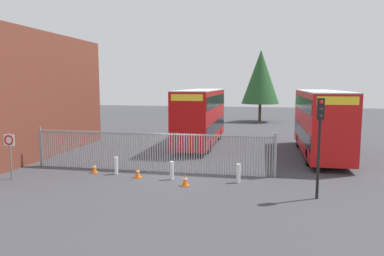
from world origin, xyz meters
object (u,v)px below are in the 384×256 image
bollard_near_left (116,166)px  double_decker_bus_near_gate (321,120)px  traffic_cone_mid_forecourt (94,168)px  traffic_cone_near_kerb (185,180)px  bollard_center_front (172,171)px  speed_limit_sign_post (9,145)px  traffic_light_kerbside (320,130)px  traffic_cone_by_gate (138,172)px  double_decker_bus_behind_fence_left (201,115)px  bollard_near_right (238,173)px

bollard_near_left → double_decker_bus_near_gate: bearing=33.3°
traffic_cone_mid_forecourt → traffic_cone_near_kerb: bearing=-15.6°
bollard_center_front → traffic_cone_mid_forecourt: size_ratio=1.61×
bollard_center_front → speed_limit_sign_post: bearing=-169.0°
double_decker_bus_near_gate → bollard_center_front: 11.81m
bollard_near_left → speed_limit_sign_post: (-4.87, -2.05, 1.30)m
bollard_center_front → traffic_cone_near_kerb: bearing=-47.0°
traffic_light_kerbside → traffic_cone_mid_forecourt: bearing=168.5°
double_decker_bus_near_gate → traffic_cone_by_gate: size_ratio=18.32×
bollard_center_front → traffic_light_kerbside: bearing=-14.5°
bollard_near_left → speed_limit_sign_post: bearing=-157.2°
double_decker_bus_behind_fence_left → bollard_near_left: (-2.88, -10.30, -1.95)m
speed_limit_sign_post → bollard_center_front: bearing=11.0°
traffic_cone_near_kerb → traffic_light_kerbside: size_ratio=0.14×
bollard_near_left → traffic_cone_mid_forecourt: (-1.32, 0.07, -0.19)m
bollard_near_right → traffic_cone_mid_forecourt: 7.97m
bollard_near_right → traffic_cone_mid_forecourt: bearing=176.7°
bollard_near_right → traffic_light_kerbside: 4.67m
bollard_near_left → bollard_center_front: 3.28m
bollard_center_front → traffic_cone_near_kerb: (0.92, -0.98, -0.19)m
traffic_cone_near_kerb → traffic_cone_mid_forecourt: bearing=164.4°
bollard_near_right → speed_limit_sign_post: bearing=-171.8°
traffic_cone_mid_forecourt → bollard_near_right: bearing=-3.3°
traffic_cone_mid_forecourt → speed_limit_sign_post: size_ratio=0.25×
double_decker_bus_near_gate → traffic_cone_near_kerb: (-7.46, -9.09, -2.13)m
bollard_near_right → traffic_cone_by_gate: bearing=-179.3°
bollard_center_front → traffic_cone_mid_forecourt: bearing=173.1°
double_decker_bus_near_gate → traffic_cone_mid_forecourt: 15.13m
bollard_near_left → bollard_near_right: (6.63, -0.39, 0.00)m
bollard_near_left → traffic_cone_mid_forecourt: bearing=176.8°
traffic_cone_mid_forecourt → speed_limit_sign_post: speed_limit_sign_post is taller
traffic_cone_near_kerb → traffic_light_kerbside: (5.95, -0.79, 2.70)m
double_decker_bus_behind_fence_left → bollard_center_front: double_decker_bus_behind_fence_left is taller
double_decker_bus_behind_fence_left → bollard_center_front: size_ratio=11.38×
double_decker_bus_behind_fence_left → traffic_cone_near_kerb: size_ratio=18.32×
speed_limit_sign_post → double_decker_bus_near_gate: bearing=30.4°
bollard_center_front → bollard_near_right: size_ratio=1.00×
bollard_near_left → traffic_cone_near_kerb: 4.41m
traffic_cone_by_gate → traffic_cone_mid_forecourt: bearing=169.0°
traffic_cone_near_kerb → traffic_cone_by_gate: bearing=160.0°
double_decker_bus_behind_fence_left → speed_limit_sign_post: bearing=-122.1°
double_decker_bus_behind_fence_left → traffic_cone_mid_forecourt: double_decker_bus_behind_fence_left is taller
double_decker_bus_near_gate → bollard_center_front: bearing=-135.9°
bollard_center_front → bollard_near_right: same height
double_decker_bus_behind_fence_left → bollard_near_left: size_ratio=11.38×
double_decker_bus_near_gate → bollard_near_right: (-4.98, -8.01, -1.95)m
bollard_near_left → traffic_cone_mid_forecourt: 1.34m
double_decker_bus_near_gate → double_decker_bus_behind_fence_left: same height
bollard_near_right → traffic_light_kerbside: bearing=-28.1°
bollard_center_front → bollard_near_left: bearing=171.6°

